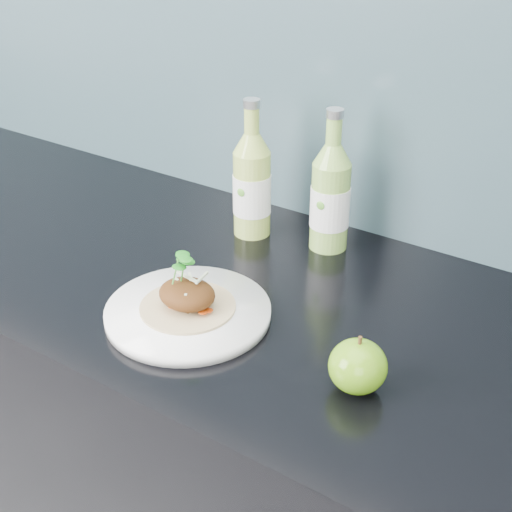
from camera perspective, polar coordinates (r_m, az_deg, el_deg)
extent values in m
cube|color=black|center=(1.40, 0.94, -18.91)|extent=(4.00, 0.60, 0.90)
cube|color=#638E9C|center=(1.21, 9.12, 17.42)|extent=(4.00, 0.02, 0.70)
cylinder|color=white|center=(1.05, -5.46, -4.50)|extent=(0.29, 0.29, 0.02)
cylinder|color=tan|center=(1.05, -5.48, -4.05)|extent=(0.14, 0.14, 0.00)
ellipsoid|color=#572F10|center=(1.04, -5.54, -3.05)|extent=(0.09, 0.07, 0.04)
ellipsoid|color=#4A800E|center=(0.91, 8.14, -8.73)|extent=(0.09, 0.09, 0.07)
cylinder|color=#472D14|center=(0.89, 8.32, -6.78)|extent=(0.01, 0.00, 0.01)
cylinder|color=#A7C251|center=(1.25, -0.33, 5.00)|extent=(0.08, 0.08, 0.15)
cone|color=#A7C251|center=(1.22, -0.34, 9.03)|extent=(0.07, 0.07, 0.03)
cylinder|color=#A7C251|center=(1.20, -0.34, 10.80)|extent=(0.03, 0.03, 0.04)
cylinder|color=silver|center=(1.19, -0.35, 12.12)|extent=(0.03, 0.03, 0.01)
cylinder|color=white|center=(1.25, -0.33, 5.02)|extent=(0.09, 0.09, 0.07)
ellipsoid|color=#59A533|center=(1.22, -1.22, 5.09)|extent=(0.01, 0.00, 0.01)
cylinder|color=#89BA4D|center=(1.21, 5.92, 3.96)|extent=(0.07, 0.07, 0.15)
cone|color=#89BA4D|center=(1.17, 6.16, 8.10)|extent=(0.07, 0.07, 0.03)
cylinder|color=#89BA4D|center=(1.16, 6.26, 9.92)|extent=(0.03, 0.03, 0.04)
cylinder|color=silver|center=(1.15, 6.34, 11.29)|extent=(0.03, 0.03, 0.01)
cylinder|color=white|center=(1.21, 5.92, 3.98)|extent=(0.07, 0.07, 0.07)
ellipsoid|color=#59A533|center=(1.18, 5.17, 4.03)|extent=(0.01, 0.00, 0.01)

